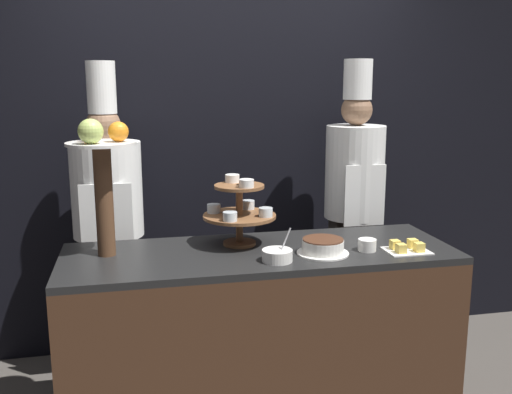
{
  "coord_description": "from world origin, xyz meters",
  "views": [
    {
      "loc": [
        -0.59,
        -2.32,
        1.76
      ],
      "look_at": [
        0.0,
        0.43,
        1.18
      ],
      "focal_mm": 40.0,
      "sensor_mm": 36.0,
      "label": 1
    }
  ],
  "objects_px": {
    "fruit_pedestal": "(102,168)",
    "cake_round": "(323,247)",
    "serving_bowl_near": "(277,255)",
    "cake_square_tray": "(407,248)",
    "chef_center_left": "(354,198)",
    "cup_white": "(367,245)",
    "tiered_stand": "(239,209)",
    "chef_left": "(108,218)"
  },
  "relations": [
    {
      "from": "cup_white",
      "to": "chef_center_left",
      "type": "relative_size",
      "value": 0.05
    },
    {
      "from": "tiered_stand",
      "to": "cake_round",
      "type": "relative_size",
      "value": 1.47
    },
    {
      "from": "tiered_stand",
      "to": "chef_left",
      "type": "distance_m",
      "value": 0.85
    },
    {
      "from": "tiered_stand",
      "to": "serving_bowl_near",
      "type": "height_order",
      "value": "tiered_stand"
    },
    {
      "from": "cake_round",
      "to": "serving_bowl_near",
      "type": "bearing_deg",
      "value": -165.05
    },
    {
      "from": "serving_bowl_near",
      "to": "fruit_pedestal",
      "type": "bearing_deg",
      "value": 161.8
    },
    {
      "from": "cake_square_tray",
      "to": "chef_left",
      "type": "bearing_deg",
      "value": 151.13
    },
    {
      "from": "fruit_pedestal",
      "to": "tiered_stand",
      "type": "bearing_deg",
      "value": 4.36
    },
    {
      "from": "tiered_stand",
      "to": "chef_center_left",
      "type": "distance_m",
      "value": 0.97
    },
    {
      "from": "fruit_pedestal",
      "to": "cup_white",
      "type": "distance_m",
      "value": 1.33
    },
    {
      "from": "tiered_stand",
      "to": "serving_bowl_near",
      "type": "relative_size",
      "value": 2.36
    },
    {
      "from": "cake_round",
      "to": "cake_square_tray",
      "type": "distance_m",
      "value": 0.42
    },
    {
      "from": "serving_bowl_near",
      "to": "chef_center_left",
      "type": "height_order",
      "value": "chef_center_left"
    },
    {
      "from": "tiered_stand",
      "to": "chef_center_left",
      "type": "relative_size",
      "value": 0.2
    },
    {
      "from": "cup_white",
      "to": "cake_square_tray",
      "type": "height_order",
      "value": "cup_white"
    },
    {
      "from": "tiered_stand",
      "to": "chef_left",
      "type": "height_order",
      "value": "chef_left"
    },
    {
      "from": "cup_white",
      "to": "serving_bowl_near",
      "type": "height_order",
      "value": "serving_bowl_near"
    },
    {
      "from": "tiered_stand",
      "to": "serving_bowl_near",
      "type": "xyz_separation_m",
      "value": [
        0.12,
        -0.31,
        -0.16
      ]
    },
    {
      "from": "cake_round",
      "to": "serving_bowl_near",
      "type": "relative_size",
      "value": 1.61
    },
    {
      "from": "cake_round",
      "to": "chef_center_left",
      "type": "height_order",
      "value": "chef_center_left"
    },
    {
      "from": "tiered_stand",
      "to": "cake_square_tray",
      "type": "bearing_deg",
      "value": -20.3
    },
    {
      "from": "chef_center_left",
      "to": "fruit_pedestal",
      "type": "bearing_deg",
      "value": -159.24
    },
    {
      "from": "cake_square_tray",
      "to": "chef_center_left",
      "type": "relative_size",
      "value": 0.11
    },
    {
      "from": "fruit_pedestal",
      "to": "cake_round",
      "type": "relative_size",
      "value": 2.61
    },
    {
      "from": "fruit_pedestal",
      "to": "cake_round",
      "type": "xyz_separation_m",
      "value": [
        1.03,
        -0.19,
        -0.39
      ]
    },
    {
      "from": "tiered_stand",
      "to": "serving_bowl_near",
      "type": "distance_m",
      "value": 0.37
    },
    {
      "from": "fruit_pedestal",
      "to": "cake_square_tray",
      "type": "xyz_separation_m",
      "value": [
        1.44,
        -0.24,
        -0.41
      ]
    },
    {
      "from": "cake_round",
      "to": "fruit_pedestal",
      "type": "bearing_deg",
      "value": 169.41
    },
    {
      "from": "cake_round",
      "to": "tiered_stand",
      "type": "bearing_deg",
      "value": 146.53
    },
    {
      "from": "tiered_stand",
      "to": "cup_white",
      "type": "xyz_separation_m",
      "value": [
        0.6,
        -0.24,
        -0.16
      ]
    },
    {
      "from": "tiered_stand",
      "to": "cake_round",
      "type": "distance_m",
      "value": 0.46
    },
    {
      "from": "cup_white",
      "to": "cake_square_tray",
      "type": "bearing_deg",
      "value": -15.11
    },
    {
      "from": "tiered_stand",
      "to": "cake_square_tray",
      "type": "xyz_separation_m",
      "value": [
        0.78,
        -0.29,
        -0.17
      ]
    },
    {
      "from": "tiered_stand",
      "to": "cup_white",
      "type": "distance_m",
      "value": 0.66
    },
    {
      "from": "cake_round",
      "to": "cake_square_tray",
      "type": "relative_size",
      "value": 1.2
    },
    {
      "from": "cake_square_tray",
      "to": "serving_bowl_near",
      "type": "bearing_deg",
      "value": -178.53
    },
    {
      "from": "fruit_pedestal",
      "to": "cake_round",
      "type": "distance_m",
      "value": 1.12
    },
    {
      "from": "serving_bowl_near",
      "to": "chef_left",
      "type": "bearing_deg",
      "value": 134.05
    },
    {
      "from": "fruit_pedestal",
      "to": "cup_white",
      "type": "bearing_deg",
      "value": -8.57
    },
    {
      "from": "cake_square_tray",
      "to": "chef_left",
      "type": "distance_m",
      "value": 1.66
    },
    {
      "from": "cup_white",
      "to": "cake_square_tray",
      "type": "xyz_separation_m",
      "value": [
        0.19,
        -0.05,
        -0.01
      ]
    },
    {
      "from": "serving_bowl_near",
      "to": "cake_round",
      "type": "bearing_deg",
      "value": 14.95
    }
  ]
}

